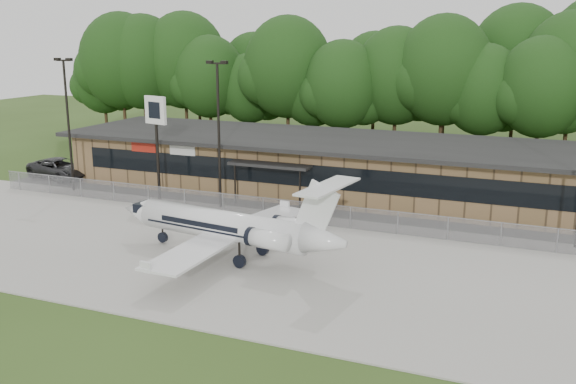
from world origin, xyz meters
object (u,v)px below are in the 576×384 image
at_px(business_jet, 231,228).
at_px(pole_sign, 156,121).
at_px(terminal, 323,164).
at_px(suv, 60,169).

distance_m(business_jet, pole_sign, 14.91).
bearing_deg(terminal, suv, -168.78).
bearing_deg(business_jet, pole_sign, 146.56).
bearing_deg(pole_sign, terminal, 49.15).
height_order(terminal, suv, terminal).
relative_size(terminal, business_jet, 2.79).
relative_size(business_jet, pole_sign, 1.92).
bearing_deg(suv, pole_sign, -90.25).
xyz_separation_m(terminal, pole_sign, (-10.27, -7.14, 3.68)).
relative_size(terminal, pole_sign, 5.36).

